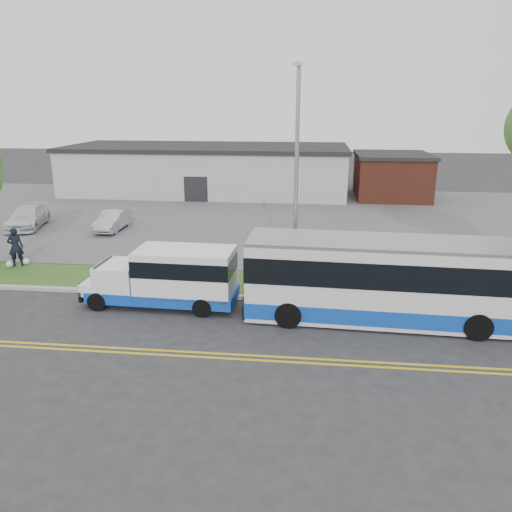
# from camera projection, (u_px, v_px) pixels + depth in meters

# --- Properties ---
(ground) EXTENTS (140.00, 140.00, 0.00)m
(ground) POSITION_uv_depth(u_px,v_px,m) (218.00, 308.00, 20.45)
(ground) COLOR #28282B
(ground) RESTS_ON ground
(lane_line_north) EXTENTS (70.00, 0.12, 0.01)m
(lane_line_north) POSITION_uv_depth(u_px,v_px,m) (196.00, 352.00, 16.79)
(lane_line_north) COLOR gold
(lane_line_north) RESTS_ON ground
(lane_line_south) EXTENTS (70.00, 0.12, 0.01)m
(lane_line_south) POSITION_uv_depth(u_px,v_px,m) (194.00, 357.00, 16.51)
(lane_line_south) COLOR gold
(lane_line_south) RESTS_ON ground
(curb) EXTENTS (80.00, 0.30, 0.15)m
(curb) POSITION_uv_depth(u_px,v_px,m) (222.00, 296.00, 21.47)
(curb) COLOR #9E9B93
(curb) RESTS_ON ground
(verge) EXTENTS (80.00, 3.30, 0.10)m
(verge) POSITION_uv_depth(u_px,v_px,m) (229.00, 283.00, 23.19)
(verge) COLOR #244416
(verge) RESTS_ON ground
(parking_lot) EXTENTS (80.00, 25.00, 0.10)m
(parking_lot) POSITION_uv_depth(u_px,v_px,m) (261.00, 217.00, 36.58)
(parking_lot) COLOR #4C4C4F
(parking_lot) RESTS_ON ground
(commercial_building) EXTENTS (25.40, 10.40, 4.35)m
(commercial_building) POSITION_uv_depth(u_px,v_px,m) (208.00, 169.00, 46.10)
(commercial_building) COLOR #9E9E99
(commercial_building) RESTS_ON ground
(brick_wing) EXTENTS (6.30, 7.30, 3.90)m
(brick_wing) POSITION_uv_depth(u_px,v_px,m) (391.00, 176.00, 43.42)
(brick_wing) COLOR brown
(brick_wing) RESTS_ON ground
(streetlight_near) EXTENTS (0.35, 1.53, 9.50)m
(streetlight_near) POSITION_uv_depth(u_px,v_px,m) (296.00, 172.00, 21.18)
(streetlight_near) COLOR gray
(streetlight_near) RESTS_ON verge
(shuttle_bus) EXTENTS (6.44, 2.31, 2.44)m
(shuttle_bus) POSITION_uv_depth(u_px,v_px,m) (171.00, 275.00, 20.35)
(shuttle_bus) COLOR #0F40AC
(shuttle_bus) RESTS_ON ground
(transit_bus) EXTENTS (11.56, 3.15, 3.18)m
(transit_bus) POSITION_uv_depth(u_px,v_px,m) (398.00, 281.00, 18.80)
(transit_bus) COLOR silver
(transit_bus) RESTS_ON ground
(pedestrian) EXTENTS (0.86, 0.75, 1.99)m
(pedestrian) POSITION_uv_depth(u_px,v_px,m) (16.00, 247.00, 25.13)
(pedestrian) COLOR black
(pedestrian) RESTS_ON verge
(parked_car_a) EXTENTS (1.35, 3.85, 1.27)m
(parked_car_a) POSITION_uv_depth(u_px,v_px,m) (113.00, 220.00, 32.43)
(parked_car_a) COLOR #A5A7AC
(parked_car_a) RESTS_ON parking_lot
(parked_car_b) EXTENTS (2.98, 5.10, 1.39)m
(parked_car_b) POSITION_uv_depth(u_px,v_px,m) (28.00, 217.00, 33.08)
(parked_car_b) COLOR silver
(parked_car_b) RESTS_ON parking_lot
(grocery_bag_left) EXTENTS (0.32, 0.32, 0.32)m
(grocery_bag_left) POSITION_uv_depth(u_px,v_px,m) (9.00, 264.00, 25.17)
(grocery_bag_left) COLOR white
(grocery_bag_left) RESTS_ON verge
(grocery_bag_right) EXTENTS (0.32, 0.32, 0.32)m
(grocery_bag_right) POSITION_uv_depth(u_px,v_px,m) (26.00, 261.00, 25.58)
(grocery_bag_right) COLOR white
(grocery_bag_right) RESTS_ON verge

